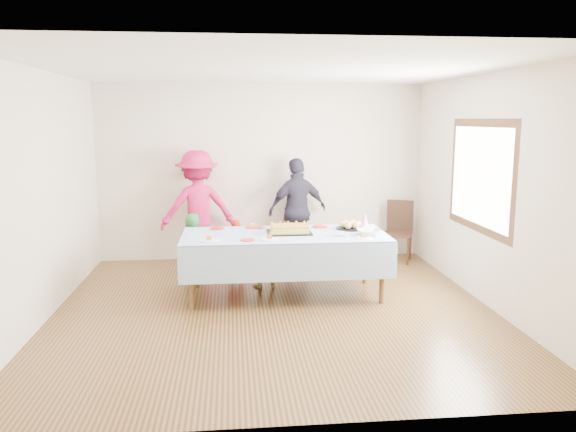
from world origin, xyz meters
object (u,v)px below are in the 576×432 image
at_px(party_table, 285,238).
at_px(dining_chair, 399,227).
at_px(birthday_cake, 289,229).
at_px(adult_left, 198,208).

xyz_separation_m(party_table, dining_chair, (1.92, 1.57, -0.21)).
bearing_deg(birthday_cake, adult_left, 126.62).
bearing_deg(party_table, adult_left, 124.36).
bearing_deg(birthday_cake, dining_chair, 39.29).
xyz_separation_m(party_table, adult_left, (-1.15, 1.68, 0.13)).
height_order(birthday_cake, dining_chair, dining_chair).
relative_size(party_table, birthday_cake, 4.63).
distance_m(dining_chair, adult_left, 3.09).
bearing_deg(dining_chair, adult_left, -157.92).
distance_m(birthday_cake, dining_chair, 2.42).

